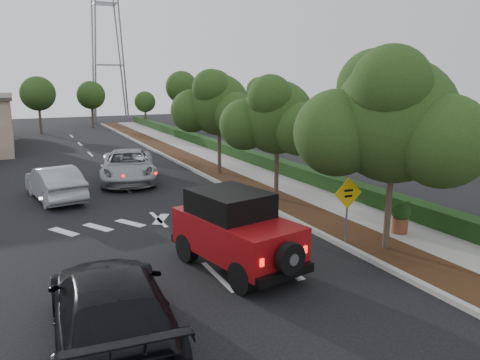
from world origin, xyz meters
TOP-DOWN VIEW (x-y plane):
  - ground at (0.00, 0.00)m, footprint 120.00×120.00m
  - curb at (4.60, 12.00)m, footprint 0.20×70.00m
  - planting_strip at (5.60, 12.00)m, footprint 1.80×70.00m
  - sidewalk at (7.50, 12.00)m, footprint 2.00×70.00m
  - hedge at (8.90, 12.00)m, footprint 0.80×70.00m
  - transmission_tower at (6.00, 48.00)m, footprint 7.00×4.00m
  - street_tree_near at (5.60, -0.50)m, footprint 3.80×3.80m
  - street_tree_mid at (5.60, 6.50)m, footprint 3.20×3.20m
  - street_tree_far at (5.60, 13.00)m, footprint 3.40×3.40m
  - red_jeep at (0.67, 0.50)m, footprint 2.72×4.60m
  - silver_suv_ahead at (0.50, 13.50)m, footprint 3.92×6.42m
  - black_suv_oncoming at (-3.29, -2.17)m, footprint 2.78×5.95m
  - silver_sedan_oncoming at (-3.37, 11.02)m, footprint 2.44×4.95m
  - speed_hump_sign at (4.80, 0.49)m, footprint 1.03×0.11m
  - terracotta_planter at (7.10, 0.45)m, footprint 0.68×0.68m

SIDE VIEW (x-z plane):
  - ground at x=0.00m, z-range 0.00..0.00m
  - transmission_tower at x=6.00m, z-range -14.00..14.00m
  - street_tree_near at x=5.60m, z-range -2.96..2.96m
  - street_tree_mid at x=5.60m, z-range -2.66..2.66m
  - street_tree_far at x=5.60m, z-range -2.81..2.81m
  - planting_strip at x=5.60m, z-range 0.00..0.12m
  - sidewalk at x=7.50m, z-range 0.00..0.12m
  - curb at x=4.60m, z-range 0.00..0.15m
  - hedge at x=8.90m, z-range 0.00..0.80m
  - silver_sedan_oncoming at x=-3.37m, z-range 0.00..1.56m
  - terracotta_planter at x=7.10m, z-range 0.21..1.39m
  - silver_suv_ahead at x=0.50m, z-range 0.00..1.66m
  - black_suv_oncoming at x=-3.29m, z-range 0.00..1.68m
  - red_jeep at x=0.67m, z-range 0.02..2.28m
  - speed_hump_sign at x=4.80m, z-range 0.42..2.60m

